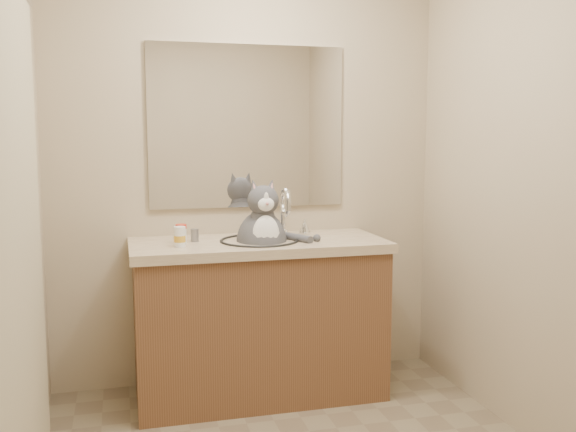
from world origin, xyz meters
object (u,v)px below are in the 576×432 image
at_px(pill_bottle_redcap, 181,234).
at_px(grey_canister, 195,235).
at_px(cat, 262,239).
at_px(pill_bottle_orange, 180,237).

distance_m(pill_bottle_redcap, grey_canister, 0.08).
relative_size(cat, grey_canister, 7.97).
relative_size(cat, pill_bottle_redcap, 5.44).
bearing_deg(pill_bottle_redcap, grey_canister, 22.10).
xyz_separation_m(cat, grey_canister, (-0.35, 0.08, 0.02)).
relative_size(cat, pill_bottle_orange, 5.25).
relative_size(pill_bottle_redcap, pill_bottle_orange, 0.97).
bearing_deg(cat, grey_canister, 166.37).
distance_m(pill_bottle_redcap, pill_bottle_orange, 0.11).
bearing_deg(pill_bottle_redcap, cat, -6.77).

